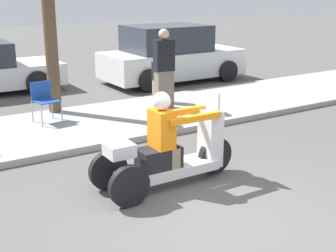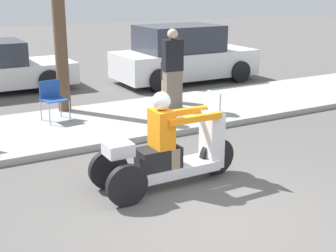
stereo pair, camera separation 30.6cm
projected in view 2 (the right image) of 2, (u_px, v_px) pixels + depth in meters
ground_plane at (217, 221)px, 5.85m from camera, size 60.00×60.00×0.00m
sidewalk_strip at (89, 125)px, 9.67m from camera, size 28.00×2.80×0.12m
motorcycle_trike at (168, 153)px, 6.77m from camera, size 2.25×0.74×1.42m
spectator_end_of_line at (173, 71)px, 10.45m from camera, size 0.46×0.31×1.80m
spectator_far_back at (167, 80)px, 11.19m from camera, size 0.28×0.18×1.11m
folding_chair_set_back at (52, 96)px, 9.67m from camera, size 0.52×0.52×0.82m
parked_car_lot_far at (183, 56)px, 14.09m from camera, size 4.25×2.11×1.69m
tree_trunk at (60, 34)px, 10.07m from camera, size 0.28×0.28×3.39m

